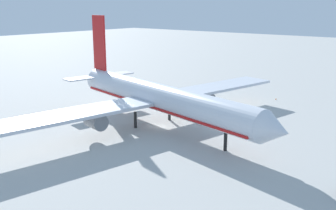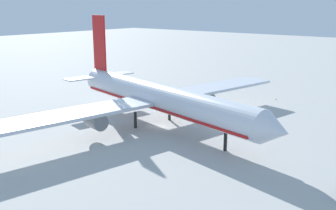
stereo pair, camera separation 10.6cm
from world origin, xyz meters
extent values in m
plane|color=#B2B2AD|center=(0.00, 0.00, 0.00)|extent=(600.00, 600.00, 0.00)
cylinder|color=silver|center=(0.00, 0.00, 7.07)|extent=(58.55, 17.39, 6.36)
cone|color=silver|center=(31.17, -6.06, 7.07)|extent=(6.19, 7.09, 6.23)
cone|color=silver|center=(-31.79, 6.18, 7.07)|extent=(7.40, 7.15, 6.04)
cube|color=red|center=(-26.71, 5.19, 17.77)|extent=(5.99, 1.64, 15.05)
cube|color=silver|center=(-26.12, 10.82, 8.34)|extent=(6.10, 10.03, 0.36)
cube|color=silver|center=(-28.27, -0.24, 8.34)|extent=(6.10, 10.03, 0.36)
cube|color=silver|center=(1.26, 21.78, 6.11)|extent=(15.87, 37.92, 0.70)
cylinder|color=slate|center=(1.18, 16.16, 3.80)|extent=(6.20, 4.90, 3.92)
cube|color=silver|center=(-6.99, -20.66, 6.11)|extent=(15.87, 37.92, 0.70)
cylinder|color=slate|center=(-4.96, -15.43, 4.03)|extent=(5.38, 4.32, 3.47)
cylinder|color=black|center=(20.07, -3.90, 1.94)|extent=(0.70, 0.70, 3.88)
cylinder|color=black|center=(-1.88, 5.64, 1.94)|extent=(0.70, 0.70, 3.88)
cylinder|color=black|center=(-3.86, -4.53, 1.94)|extent=(0.70, 0.70, 3.88)
cube|color=red|center=(0.00, 0.00, 5.32)|extent=(56.20, 16.63, 0.50)
cone|color=orange|center=(9.78, 42.82, 0.28)|extent=(0.36, 0.36, 0.55)
camera|label=1|loc=(56.73, -66.62, 27.79)|focal=41.35mm
camera|label=2|loc=(56.81, -66.55, 27.79)|focal=41.35mm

